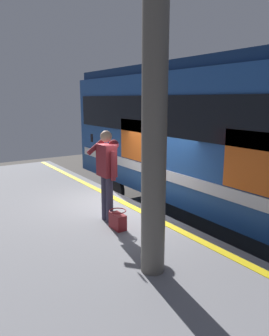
{
  "coord_description": "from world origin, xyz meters",
  "views": [
    {
      "loc": [
        -5.79,
        3.99,
        3.33
      ],
      "look_at": [
        -0.3,
        0.3,
        1.89
      ],
      "focal_mm": 34.07,
      "sensor_mm": 36.0,
      "label": 1
    }
  ],
  "objects_px": {
    "passenger": "(107,168)",
    "handbag": "(118,220)",
    "train_carriage": "(229,134)",
    "station_column": "(154,145)"
  },
  "relations": [
    {
      "from": "passenger",
      "to": "handbag",
      "type": "height_order",
      "value": "passenger"
    },
    {
      "from": "passenger",
      "to": "handbag",
      "type": "relative_size",
      "value": 4.97
    },
    {
      "from": "passenger",
      "to": "handbag",
      "type": "distance_m",
      "value": 1.0
    },
    {
      "from": "train_carriage",
      "to": "station_column",
      "type": "relative_size",
      "value": 2.92
    },
    {
      "from": "train_carriage",
      "to": "passenger",
      "type": "height_order",
      "value": "train_carriage"
    },
    {
      "from": "station_column",
      "to": "passenger",
      "type": "bearing_deg",
      "value": -11.36
    },
    {
      "from": "train_carriage",
      "to": "handbag",
      "type": "distance_m",
      "value": 3.45
    },
    {
      "from": "passenger",
      "to": "station_column",
      "type": "bearing_deg",
      "value": 168.64
    },
    {
      "from": "station_column",
      "to": "handbag",
      "type": "bearing_deg",
      "value": -12.79
    },
    {
      "from": "train_carriage",
      "to": "station_column",
      "type": "height_order",
      "value": "station_column"
    }
  ]
}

